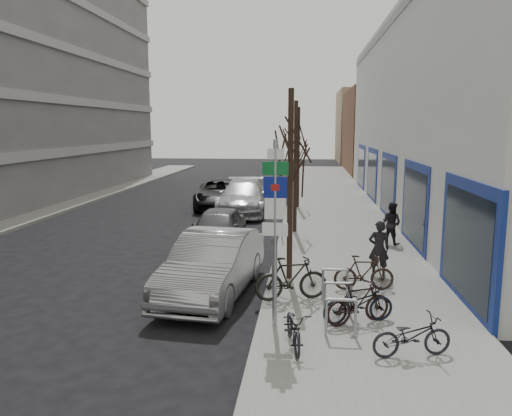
% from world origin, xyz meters
% --- Properties ---
extents(ground, '(120.00, 120.00, 0.00)m').
position_xyz_m(ground, '(0.00, 0.00, 0.00)').
color(ground, black).
rests_on(ground, ground).
extents(sidewalk_east, '(5.00, 70.00, 0.15)m').
position_xyz_m(sidewalk_east, '(4.50, 10.00, 0.07)').
color(sidewalk_east, slate).
rests_on(sidewalk_east, ground).
extents(brick_building_far, '(12.00, 14.00, 8.00)m').
position_xyz_m(brick_building_far, '(13.00, 40.00, 4.00)').
color(brick_building_far, brown).
rests_on(brick_building_far, ground).
extents(tan_building_far, '(13.00, 12.00, 9.00)m').
position_xyz_m(tan_building_far, '(13.50, 55.00, 4.50)').
color(tan_building_far, '#937A5B').
rests_on(tan_building_far, ground).
extents(highway_sign_pole, '(0.55, 0.10, 4.20)m').
position_xyz_m(highway_sign_pole, '(2.40, -0.01, 2.46)').
color(highway_sign_pole, gray).
rests_on(highway_sign_pole, ground).
extents(bike_rack, '(0.66, 2.26, 0.83)m').
position_xyz_m(bike_rack, '(3.80, 0.60, 0.66)').
color(bike_rack, gray).
rests_on(bike_rack, sidewalk_east).
extents(tree_near, '(1.80, 1.80, 5.50)m').
position_xyz_m(tree_near, '(2.60, 3.50, 4.10)').
color(tree_near, black).
rests_on(tree_near, ground).
extents(tree_mid, '(1.80, 1.80, 5.50)m').
position_xyz_m(tree_mid, '(2.60, 10.00, 4.10)').
color(tree_mid, black).
rests_on(tree_mid, ground).
extents(tree_far, '(1.80, 1.80, 5.50)m').
position_xyz_m(tree_far, '(2.60, 16.50, 4.10)').
color(tree_far, black).
rests_on(tree_far, ground).
extents(meter_front, '(0.10, 0.08, 1.27)m').
position_xyz_m(meter_front, '(2.15, 3.00, 0.92)').
color(meter_front, gray).
rests_on(meter_front, sidewalk_east).
extents(meter_mid, '(0.10, 0.08, 1.27)m').
position_xyz_m(meter_mid, '(2.15, 8.50, 0.92)').
color(meter_mid, gray).
rests_on(meter_mid, sidewalk_east).
extents(meter_back, '(0.10, 0.08, 1.27)m').
position_xyz_m(meter_back, '(2.15, 14.00, 0.92)').
color(meter_back, gray).
rests_on(meter_back, sidewalk_east).
extents(bike_near_left, '(0.72, 1.58, 0.93)m').
position_xyz_m(bike_near_left, '(2.85, -1.07, 0.61)').
color(bike_near_left, black).
rests_on(bike_near_left, sidewalk_east).
extents(bike_near_right, '(1.65, 1.15, 0.98)m').
position_xyz_m(bike_near_right, '(4.23, 0.25, 0.64)').
color(bike_near_right, black).
rests_on(bike_near_right, sidewalk_east).
extents(bike_mid_curb, '(1.73, 1.01, 1.01)m').
position_xyz_m(bike_mid_curb, '(4.24, 0.33, 0.66)').
color(bike_mid_curb, black).
rests_on(bike_mid_curb, sidewalk_east).
extents(bike_mid_inner, '(1.96, 1.07, 1.14)m').
position_xyz_m(bike_mid_inner, '(2.71, 1.64, 0.72)').
color(bike_mid_inner, black).
rests_on(bike_mid_inner, sidewalk_east).
extents(bike_far_curb, '(1.62, 0.84, 0.95)m').
position_xyz_m(bike_far_curb, '(5.08, -1.26, 0.63)').
color(bike_far_curb, black).
rests_on(bike_far_curb, sidewalk_east).
extents(bike_far_inner, '(1.64, 0.60, 0.98)m').
position_xyz_m(bike_far_inner, '(4.61, 2.59, 0.64)').
color(bike_far_inner, black).
rests_on(bike_far_inner, sidewalk_east).
extents(parked_car_front, '(2.33, 5.26, 1.68)m').
position_xyz_m(parked_car_front, '(0.60, 2.26, 0.84)').
color(parked_car_front, '#959499').
rests_on(parked_car_front, ground).
extents(parked_car_mid, '(1.81, 4.35, 1.47)m').
position_xyz_m(parked_car_mid, '(-0.20, 7.55, 0.73)').
color(parked_car_mid, '#47474B').
rests_on(parked_car_mid, ground).
extents(parked_car_back, '(2.61, 5.95, 1.70)m').
position_xyz_m(parked_car_back, '(-0.20, 15.01, 0.85)').
color(parked_car_back, '#B0B1B6').
rests_on(parked_car_back, ground).
extents(lane_car, '(3.28, 5.98, 1.59)m').
position_xyz_m(lane_car, '(-1.69, 16.70, 0.79)').
color(lane_car, black).
rests_on(lane_car, ground).
extents(pedestrian_near, '(0.62, 0.42, 1.65)m').
position_xyz_m(pedestrian_near, '(5.17, 3.94, 0.97)').
color(pedestrian_near, black).
rests_on(pedestrian_near, sidewalk_east).
extents(pedestrian_far, '(0.70, 0.68, 1.58)m').
position_xyz_m(pedestrian_far, '(6.22, 8.16, 0.94)').
color(pedestrian_far, black).
rests_on(pedestrian_far, sidewalk_east).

